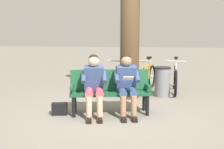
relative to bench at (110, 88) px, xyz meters
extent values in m
plane|color=slate|center=(-0.03, 0.17, -0.51)|extent=(40.00, 40.00, 0.00)
cube|color=#194C2D|center=(-0.02, 0.08, -0.08)|extent=(1.65, 0.74, 0.05)
cube|color=#194C2D|center=(0.02, -0.11, 0.15)|extent=(1.60, 0.44, 0.42)
cube|color=#194C2D|center=(-0.76, -0.07, 0.05)|extent=(0.13, 0.40, 0.05)
cube|color=#194C2D|center=(0.73, 0.22, 0.05)|extent=(0.13, 0.40, 0.05)
cylinder|color=black|center=(-0.75, 0.11, -0.31)|extent=(0.07, 0.07, 0.40)
cylinder|color=black|center=(0.66, 0.38, -0.31)|extent=(0.07, 0.07, 0.40)
cylinder|color=black|center=(-0.69, -0.22, -0.31)|extent=(0.07, 0.07, 0.40)
cylinder|color=black|center=(0.72, 0.05, -0.31)|extent=(0.07, 0.07, 0.40)
cube|color=#334772|center=(-0.32, 0.00, 0.20)|extent=(0.43, 0.37, 0.55)
sphere|color=#A87554|center=(-0.33, 0.02, 0.56)|extent=(0.21, 0.21, 0.21)
sphere|color=black|center=(-0.32, -0.01, 0.59)|extent=(0.20, 0.20, 0.20)
cylinder|color=#334772|center=(-0.46, 0.18, -0.02)|extent=(0.22, 0.42, 0.15)
cylinder|color=#A87554|center=(-0.50, 0.37, -0.28)|extent=(0.11, 0.11, 0.45)
cube|color=black|center=(-0.52, 0.47, -0.47)|extent=(0.13, 0.23, 0.07)
cylinder|color=#334772|center=(-0.54, 0.08, 0.27)|extent=(0.15, 0.32, 0.23)
cylinder|color=#334772|center=(-0.26, 0.21, -0.02)|extent=(0.22, 0.42, 0.15)
cylinder|color=#A87554|center=(-0.30, 0.41, -0.28)|extent=(0.11, 0.11, 0.45)
cube|color=black|center=(-0.32, 0.51, -0.47)|extent=(0.13, 0.23, 0.07)
cylinder|color=#334772|center=(-0.15, 0.16, 0.27)|extent=(0.15, 0.32, 0.23)
cube|color=silver|center=(-0.38, 0.29, 0.26)|extent=(0.22, 0.16, 0.09)
cube|color=#334772|center=(0.31, 0.12, 0.20)|extent=(0.43, 0.37, 0.55)
sphere|color=#D8A884|center=(0.30, 0.14, 0.56)|extent=(0.21, 0.21, 0.21)
sphere|color=black|center=(0.31, 0.11, 0.59)|extent=(0.20, 0.20, 0.20)
cylinder|color=#D84C59|center=(0.17, 0.30, -0.02)|extent=(0.22, 0.42, 0.15)
cylinder|color=#D8A884|center=(0.13, 0.49, -0.28)|extent=(0.11, 0.11, 0.45)
cube|color=black|center=(0.11, 0.59, -0.47)|extent=(0.13, 0.23, 0.07)
cylinder|color=#334772|center=(0.09, 0.20, 0.27)|extent=(0.15, 0.32, 0.23)
cylinder|color=#D84C59|center=(0.37, 0.34, -0.02)|extent=(0.22, 0.42, 0.15)
cylinder|color=#D8A884|center=(0.33, 0.53, -0.28)|extent=(0.11, 0.11, 0.45)
cube|color=black|center=(0.31, 0.63, -0.47)|extent=(0.13, 0.23, 0.07)
cylinder|color=#334772|center=(0.48, 0.28, 0.27)|extent=(0.15, 0.32, 0.23)
cube|color=black|center=(0.98, 0.27, -0.39)|extent=(0.32, 0.19, 0.24)
cylinder|color=#4C3823|center=(-0.32, -1.29, 1.59)|extent=(0.46, 0.46, 4.18)
cylinder|color=slate|center=(-1.15, -1.49, -0.15)|extent=(0.38, 0.38, 0.72)
cylinder|color=black|center=(-1.15, -1.49, 0.22)|extent=(0.40, 0.40, 0.03)
torus|color=black|center=(-1.48, -1.51, -0.18)|extent=(0.12, 0.66, 0.66)
cylinder|color=silver|center=(-1.48, -1.51, -0.18)|extent=(0.06, 0.06, 0.06)
torus|color=black|center=(-1.57, -2.53, -0.18)|extent=(0.12, 0.66, 0.66)
cylinder|color=silver|center=(-1.57, -2.53, -0.18)|extent=(0.06, 0.06, 0.06)
cylinder|color=silver|center=(-1.53, -2.02, 0.20)|extent=(0.10, 0.63, 0.04)
cylinder|color=silver|center=(-1.52, -1.94, 0.00)|extent=(0.10, 0.60, 0.43)
cylinder|color=silver|center=(-1.54, -2.20, 0.12)|extent=(0.04, 0.04, 0.55)
cube|color=black|center=(-1.54, -2.20, 0.40)|extent=(0.11, 0.23, 0.05)
cylinder|color=#B2B2B7|center=(-1.49, -1.61, 0.37)|extent=(0.48, 0.08, 0.03)
torus|color=black|center=(-0.61, -1.48, -0.18)|extent=(0.25, 0.65, 0.66)
cylinder|color=silver|center=(-0.61, -1.48, -0.18)|extent=(0.07, 0.07, 0.06)
torus|color=black|center=(-0.91, -2.46, -0.18)|extent=(0.25, 0.65, 0.66)
cylinder|color=silver|center=(-0.91, -2.46, -0.18)|extent=(0.07, 0.07, 0.06)
cylinder|color=orange|center=(-0.76, -1.97, 0.20)|extent=(0.23, 0.62, 0.04)
cylinder|color=orange|center=(-0.74, -1.89, 0.00)|extent=(0.21, 0.58, 0.43)
cylinder|color=orange|center=(-0.82, -2.15, 0.12)|extent=(0.04, 0.04, 0.55)
cube|color=black|center=(-0.82, -2.15, 0.40)|extent=(0.15, 0.24, 0.05)
cylinder|color=#B2B2B7|center=(-0.64, -1.58, 0.37)|extent=(0.47, 0.17, 0.03)
torus|color=black|center=(0.07, -1.44, -0.18)|extent=(0.21, 0.66, 0.66)
cylinder|color=silver|center=(0.07, -1.44, -0.18)|extent=(0.06, 0.07, 0.06)
torus|color=black|center=(-0.17, -2.43, -0.18)|extent=(0.21, 0.66, 0.66)
cylinder|color=silver|center=(-0.17, -2.43, -0.18)|extent=(0.06, 0.07, 0.06)
cylinder|color=#337238|center=(-0.05, -1.93, 0.20)|extent=(0.19, 0.62, 0.04)
cylinder|color=#337238|center=(-0.03, -1.86, 0.00)|extent=(0.18, 0.59, 0.43)
cylinder|color=#337238|center=(-0.09, -2.11, 0.12)|extent=(0.04, 0.04, 0.55)
cube|color=black|center=(-0.09, -2.11, 0.40)|extent=(0.14, 0.24, 0.05)
cylinder|color=#B2B2B7|center=(0.05, -1.54, 0.37)|extent=(0.47, 0.14, 0.03)
camera|label=1|loc=(-0.66, 5.33, 1.19)|focal=43.69mm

